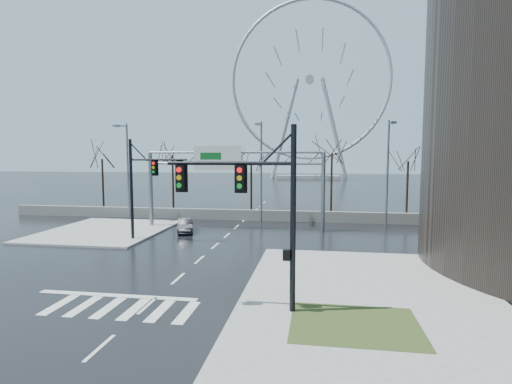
% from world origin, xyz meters
% --- Properties ---
extents(ground, '(260.00, 260.00, 0.00)m').
position_xyz_m(ground, '(0.00, 0.00, 0.00)').
color(ground, black).
rests_on(ground, ground).
extents(sidewalk_right_ext, '(12.00, 10.00, 0.15)m').
position_xyz_m(sidewalk_right_ext, '(10.00, 2.00, 0.07)').
color(sidewalk_right_ext, gray).
rests_on(sidewalk_right_ext, ground).
extents(sidewalk_far, '(10.00, 12.00, 0.15)m').
position_xyz_m(sidewalk_far, '(-11.00, 12.00, 0.07)').
color(sidewalk_far, gray).
rests_on(sidewalk_far, ground).
extents(grass_strip, '(5.00, 4.00, 0.02)m').
position_xyz_m(grass_strip, '(9.00, -5.00, 0.15)').
color(grass_strip, '#33431B').
rests_on(grass_strip, sidewalk_near).
extents(barrier_wall, '(52.00, 0.50, 1.10)m').
position_xyz_m(barrier_wall, '(0.00, 20.00, 0.55)').
color(barrier_wall, slate).
rests_on(barrier_wall, ground).
extents(signal_mast_near, '(5.52, 0.41, 8.00)m').
position_xyz_m(signal_mast_near, '(5.14, -4.04, 4.87)').
color(signal_mast_near, black).
rests_on(signal_mast_near, ground).
extents(signal_mast_far, '(4.72, 0.41, 8.00)m').
position_xyz_m(signal_mast_far, '(-5.87, 8.96, 4.83)').
color(signal_mast_far, black).
rests_on(signal_mast_far, ground).
extents(sign_gantry, '(16.36, 0.40, 7.60)m').
position_xyz_m(sign_gantry, '(-0.38, 14.96, 5.18)').
color(sign_gantry, slate).
rests_on(sign_gantry, ground).
extents(streetlight_left, '(0.50, 2.55, 10.00)m').
position_xyz_m(streetlight_left, '(-12.00, 18.16, 5.89)').
color(streetlight_left, slate).
rests_on(streetlight_left, ground).
extents(streetlight_mid, '(0.50, 2.55, 10.00)m').
position_xyz_m(streetlight_mid, '(2.00, 18.16, 5.89)').
color(streetlight_mid, slate).
rests_on(streetlight_mid, ground).
extents(streetlight_right, '(0.50, 2.55, 10.00)m').
position_xyz_m(streetlight_right, '(14.00, 18.16, 5.89)').
color(streetlight_right, slate).
rests_on(streetlight_right, ground).
extents(tree_far_left, '(3.50, 3.50, 7.00)m').
position_xyz_m(tree_far_left, '(-18.00, 24.00, 5.57)').
color(tree_far_left, black).
rests_on(tree_far_left, ground).
extents(tree_left, '(3.75, 3.75, 7.50)m').
position_xyz_m(tree_left, '(-9.00, 23.50, 5.98)').
color(tree_left, black).
rests_on(tree_left, ground).
extents(tree_center, '(3.25, 3.25, 6.50)m').
position_xyz_m(tree_center, '(0.00, 24.50, 5.17)').
color(tree_center, black).
rests_on(tree_center, ground).
extents(tree_right, '(3.90, 3.90, 7.80)m').
position_xyz_m(tree_right, '(9.00, 23.50, 6.22)').
color(tree_right, black).
rests_on(tree_right, ground).
extents(tree_far_right, '(3.40, 3.40, 6.80)m').
position_xyz_m(tree_far_right, '(17.00, 24.00, 5.41)').
color(tree_far_right, black).
rests_on(tree_far_right, ground).
extents(ferris_wheel, '(45.00, 6.00, 50.91)m').
position_xyz_m(ferris_wheel, '(5.00, 95.00, 26.13)').
color(ferris_wheel, gray).
rests_on(ferris_wheel, ground).
extents(car, '(2.34, 3.90, 1.22)m').
position_xyz_m(car, '(-3.93, 12.81, 0.61)').
color(car, black).
rests_on(car, ground).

